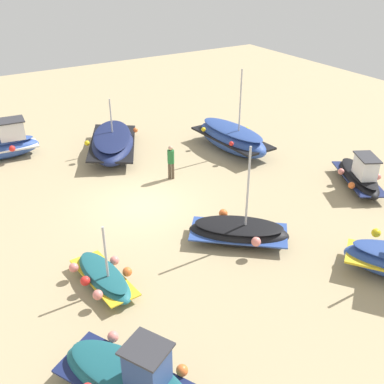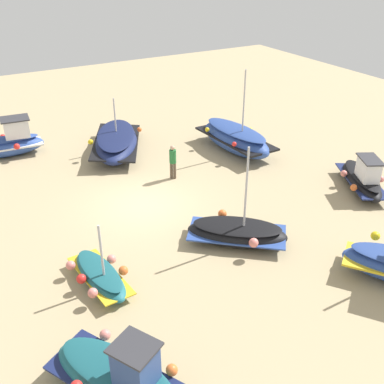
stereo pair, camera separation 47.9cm
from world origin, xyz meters
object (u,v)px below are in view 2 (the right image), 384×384
(fishing_boat_6, at_px, (100,275))
(person_walking, at_px, (173,160))
(fishing_boat_0, at_px, (116,142))
(fishing_boat_2, at_px, (237,233))
(fishing_boat_7, at_px, (7,143))
(fishing_boat_5, at_px, (119,377))
(fishing_boat_3, at_px, (235,138))
(fishing_boat_4, at_px, (362,179))

(fishing_boat_6, bearing_deg, person_walking, -51.54)
(fishing_boat_0, xyz_separation_m, fishing_boat_2, (-10.16, -0.77, -0.15))
(fishing_boat_7, bearing_deg, fishing_boat_6, -80.99)
(fishing_boat_2, bearing_deg, fishing_boat_5, 72.26)
(fishing_boat_3, bearing_deg, person_walking, 101.92)
(fishing_boat_0, relative_size, fishing_boat_2, 1.47)
(fishing_boat_2, bearing_deg, fishing_boat_0, -45.93)
(fishing_boat_3, distance_m, fishing_boat_5, 15.68)
(fishing_boat_2, relative_size, fishing_boat_7, 0.97)
(fishing_boat_5, bearing_deg, person_walking, 117.57)
(fishing_boat_4, bearing_deg, fishing_boat_0, -112.13)
(fishing_boat_2, xyz_separation_m, fishing_boat_3, (7.14, -4.83, 0.28))
(fishing_boat_7, bearing_deg, person_walking, -40.69)
(fishing_boat_5, xyz_separation_m, fishing_boat_6, (4.26, -1.00, -0.26))
(fishing_boat_4, xyz_separation_m, fishing_boat_7, (11.87, 13.24, 0.16))
(fishing_boat_3, distance_m, fishing_boat_4, 6.95)
(fishing_boat_0, bearing_deg, fishing_boat_5, 5.04)
(fishing_boat_4, relative_size, person_walking, 2.31)
(fishing_boat_2, distance_m, fishing_boat_6, 5.24)
(fishing_boat_3, height_order, fishing_boat_4, fishing_boat_3)
(fishing_boat_3, xyz_separation_m, fishing_boat_6, (-6.85, 10.06, -0.38))
(fishing_boat_0, relative_size, fishing_boat_7, 1.43)
(fishing_boat_3, xyz_separation_m, fishing_boat_5, (-11.11, 11.06, -0.12))
(fishing_boat_0, distance_m, person_walking, 4.45)
(fishing_boat_2, bearing_deg, person_walking, -54.08)
(fishing_boat_4, xyz_separation_m, fishing_boat_5, (-4.62, 13.54, 0.05))
(fishing_boat_3, relative_size, person_walking, 3.06)
(fishing_boat_5, bearing_deg, fishing_boat_3, 106.63)
(person_walking, bearing_deg, fishing_boat_7, -93.89)
(fishing_boat_2, xyz_separation_m, fishing_boat_4, (0.65, -7.31, 0.11))
(fishing_boat_2, height_order, fishing_boat_4, fishing_boat_2)
(fishing_boat_2, relative_size, person_walking, 2.34)
(fishing_boat_6, relative_size, fishing_boat_7, 0.77)
(fishing_boat_4, relative_size, fishing_boat_6, 1.24)
(fishing_boat_4, distance_m, person_walking, 8.68)
(fishing_boat_3, xyz_separation_m, fishing_boat_4, (-6.49, -2.48, -0.17))
(fishing_boat_0, relative_size, person_walking, 3.44)
(person_walking, bearing_deg, fishing_boat_2, 38.72)
(fishing_boat_0, relative_size, fishing_boat_4, 1.49)
(fishing_boat_4, distance_m, fishing_boat_7, 17.78)
(fishing_boat_6, height_order, person_walking, fishing_boat_6)
(fishing_boat_0, height_order, person_walking, fishing_boat_0)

